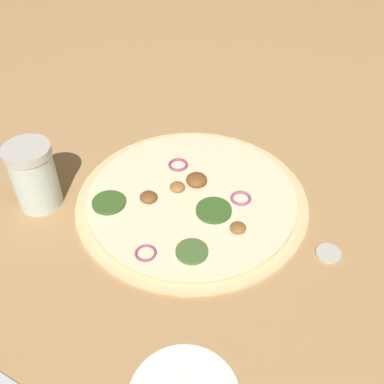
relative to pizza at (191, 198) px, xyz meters
name	(u,v)px	position (x,y,z in m)	size (l,w,h in m)	color
ground_plane	(192,200)	(0.00, 0.00, -0.01)	(3.00, 3.00, 0.00)	tan
pizza	(191,198)	(0.00, 0.00, 0.00)	(0.35, 0.35, 0.03)	beige
spice_jar	(34,176)	(0.19, -0.11, 0.05)	(0.07, 0.07, 0.10)	silver
loose_cap	(329,252)	(-0.10, 0.18, 0.00)	(0.03, 0.03, 0.01)	beige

